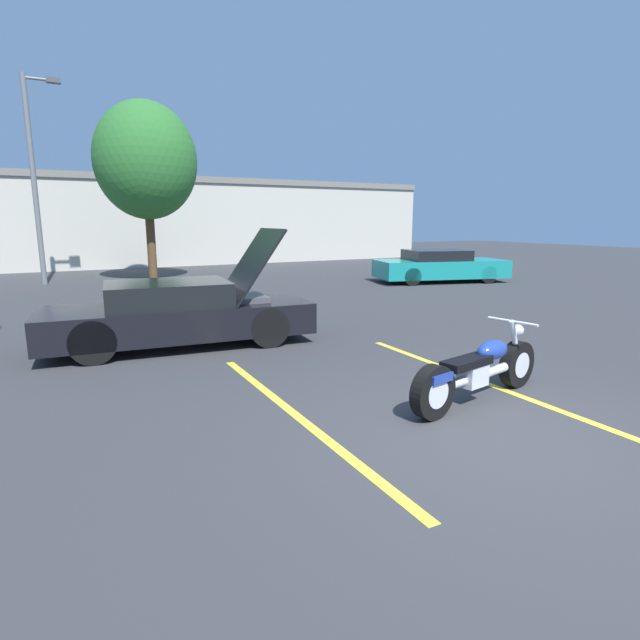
# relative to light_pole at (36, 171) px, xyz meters

# --- Properties ---
(ground_plane) EXTENTS (80.00, 80.00, 0.00)m
(ground_plane) POSITION_rel_light_pole_xyz_m (4.22, -17.01, -3.90)
(ground_plane) COLOR #38383A
(parking_stripe_foreground) EXTENTS (0.12, 4.93, 0.01)m
(parking_stripe_foreground) POSITION_rel_light_pole_xyz_m (2.66, -15.29, -3.90)
(parking_stripe_foreground) COLOR yellow
(parking_stripe_foreground) RESTS_ON ground
(parking_stripe_middle) EXTENTS (0.12, 4.93, 0.01)m
(parking_stripe_middle) POSITION_rel_light_pole_xyz_m (5.50, -15.29, -3.90)
(parking_stripe_middle) COLOR yellow
(parking_stripe_middle) RESTS_ON ground
(far_building) EXTENTS (32.00, 4.20, 4.40)m
(far_building) POSITION_rel_light_pole_xyz_m (4.22, 7.01, -1.57)
(far_building) COLOR beige
(far_building) RESTS_ON ground
(light_pole) EXTENTS (1.21, 0.28, 7.05)m
(light_pole) POSITION_rel_light_pole_xyz_m (0.00, 0.00, 0.00)
(light_pole) COLOR slate
(light_pole) RESTS_ON ground
(tree_background) EXTENTS (3.64, 3.64, 6.47)m
(tree_background) POSITION_rel_light_pole_xyz_m (3.56, -0.65, 0.46)
(tree_background) COLOR brown
(tree_background) RESTS_ON ground
(motorcycle) EXTENTS (2.41, 0.80, 0.95)m
(motorcycle) POSITION_rel_light_pole_xyz_m (4.87, -15.95, -3.51)
(motorcycle) COLOR black
(motorcycle) RESTS_ON ground
(show_car_hood_open) EXTENTS (4.77, 2.12, 2.09)m
(show_car_hood_open) POSITION_rel_light_pole_xyz_m (2.25, -11.31, -3.32)
(show_car_hood_open) COLOR black
(show_car_hood_open) RESTS_ON ground
(parked_car_right_row) EXTENTS (5.07, 3.06, 1.18)m
(parked_car_right_row) POSITION_rel_light_pole_xyz_m (12.94, -5.98, -3.33)
(parked_car_right_row) COLOR teal
(parked_car_right_row) RESTS_ON ground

